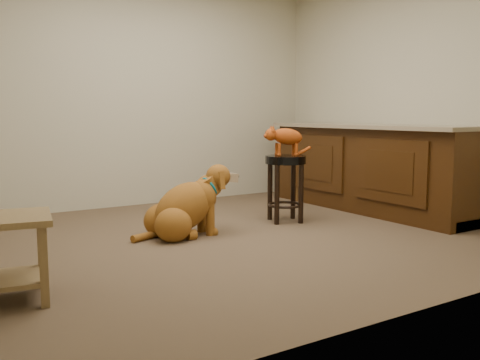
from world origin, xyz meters
TOP-DOWN VIEW (x-y plane):
  - floor at (0.00, 0.00)m, footprint 4.50×4.00m
  - room_shell at (0.00, 0.00)m, footprint 4.54×4.04m
  - cabinet_run at (1.94, 0.30)m, footprint 0.70×2.56m
  - padded_stool at (0.79, 0.31)m, footprint 0.43×0.43m
  - wood_stool at (1.85, 1.09)m, footprint 0.44×0.44m
  - side_table at (-1.89, -0.64)m, footprint 0.55×0.55m
  - golden_retriever at (-0.33, 0.26)m, footprint 1.03×0.51m
  - tabby_kitten at (0.78, 0.31)m, footprint 0.52×0.25m

SIDE VIEW (x-z plane):
  - floor at x=0.00m, z-range -0.01..0.01m
  - golden_retriever at x=-0.33m, z-range -0.08..0.57m
  - side_table at x=-1.89m, z-range 0.08..0.57m
  - wood_stool at x=1.85m, z-range 0.01..0.67m
  - cabinet_run at x=1.94m, z-range -0.03..0.91m
  - padded_stool at x=0.79m, z-range 0.14..0.79m
  - tabby_kitten at x=0.78m, z-range 0.66..0.99m
  - room_shell at x=0.00m, z-range 0.37..2.99m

